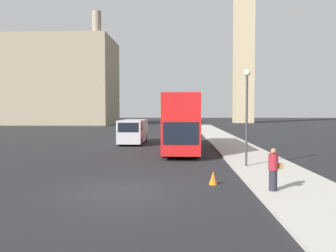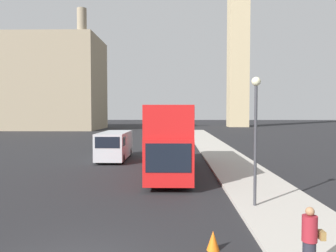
# 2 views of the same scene
# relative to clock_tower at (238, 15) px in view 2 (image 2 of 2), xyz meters

# --- Properties ---
(clock_tower) EXTENTS (5.41, 5.58, 56.24)m
(clock_tower) POSITION_rel_clock_tower_xyz_m (0.00, 0.00, 0.00)
(clock_tower) COLOR tan
(clock_tower) RESTS_ON ground_plane
(building_block_distant) EXTENTS (26.88, 15.86, 24.62)m
(building_block_distant) POSITION_rel_clock_tower_xyz_m (-46.49, -12.88, -18.74)
(building_block_distant) COLOR gray
(building_block_distant) RESTS_ON ground_plane
(red_double_decker_bus) EXTENTS (2.49, 11.42, 4.22)m
(red_double_decker_bus) POSITION_rel_clock_tower_xyz_m (-16.75, -64.70, -26.51)
(red_double_decker_bus) COLOR red
(red_double_decker_bus) RESTS_ON ground_plane
(white_van) EXTENTS (2.14, 5.89, 2.25)m
(white_van) POSITION_rel_clock_tower_xyz_m (-21.30, -59.48, -27.65)
(white_van) COLOR #B2B7BC
(white_van) RESTS_ON ground_plane
(pedestrian) EXTENTS (0.51, 0.35, 1.55)m
(pedestrian) POSITION_rel_clock_tower_xyz_m (-13.35, -78.19, -27.94)
(pedestrian) COLOR #23232D
(pedestrian) RESTS_ON sidewalk_strip
(street_lamp) EXTENTS (0.36, 0.36, 5.11)m
(street_lamp) POSITION_rel_clock_tower_xyz_m (-13.26, -72.69, -25.31)
(street_lamp) COLOR #38383D
(street_lamp) RESTS_ON sidewalk_strip
(traffic_cone) EXTENTS (0.36, 0.36, 0.55)m
(traffic_cone) POSITION_rel_clock_tower_xyz_m (-15.38, -76.61, -28.60)
(traffic_cone) COLOR orange
(traffic_cone) RESTS_ON ground_plane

